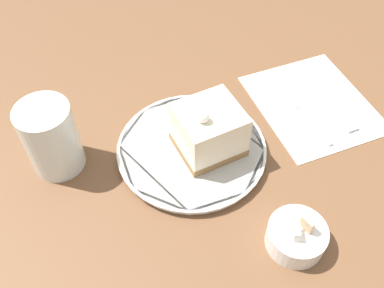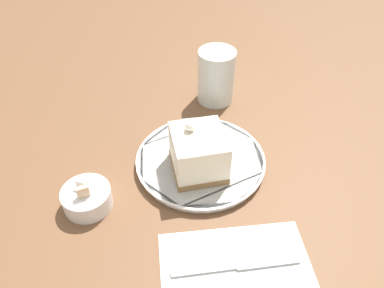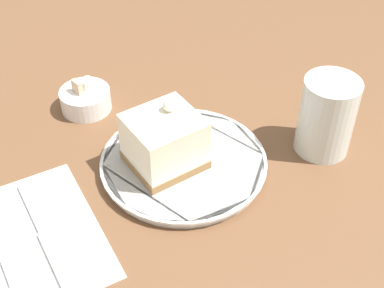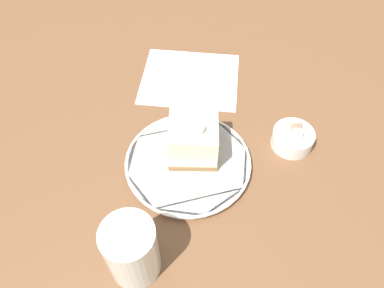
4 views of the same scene
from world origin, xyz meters
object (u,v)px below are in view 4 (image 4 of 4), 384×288
Objects in this scene: fork at (198,70)px; cake_slice at (193,138)px; knife at (181,85)px; sugar_bowl at (293,138)px; drinking_glass at (132,251)px; plate at (188,163)px.

cake_slice is at bearing 2.55° from fork.
fork and knife have the same top height.
drinking_glass reaches higher than sugar_bowl.
drinking_glass is (0.21, -0.06, 0.05)m from plate.
fork is 0.06m from knife.
cake_slice is at bearing 164.69° from drinking_glass.
sugar_bowl reaches higher than fork.
sugar_bowl is at bearing 58.46° from knife.
drinking_glass is at bearing -21.84° from cake_slice.
cake_slice is 0.20m from knife.
sugar_bowl is 0.39m from drinking_glass.
knife is at bearing -167.63° from plate.
knife is at bearing -119.02° from sugar_bowl.
sugar_bowl is (-0.05, 0.19, -0.04)m from cake_slice.
sugar_bowl is at bearing 99.03° from cake_slice.
fork is at bearing -176.88° from plate.
cake_slice reaches higher than knife.
cake_slice is at bearing -74.44° from sugar_bowl.
cake_slice is 0.24m from drinking_glass.
cake_slice is (-0.03, 0.01, 0.05)m from plate.
drinking_glass is at bearing -15.32° from plate.
fork is (-0.25, -0.02, -0.05)m from cake_slice.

